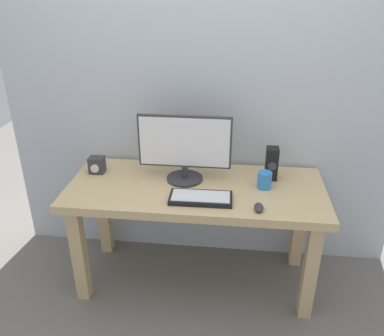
{
  "coord_description": "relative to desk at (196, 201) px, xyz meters",
  "views": [
    {
      "loc": [
        0.22,
        -2.15,
        1.88
      ],
      "look_at": [
        -0.02,
        0.0,
        0.84
      ],
      "focal_mm": 37.25,
      "sensor_mm": 36.0,
      "label": 1
    }
  ],
  "objects": [
    {
      "name": "ground_plane",
      "position": [
        0.0,
        0.0,
        -0.62
      ],
      "size": [
        6.0,
        6.0,
        0.0
      ],
      "primitive_type": "plane",
      "color": "slate"
    },
    {
      "name": "wall_back",
      "position": [
        0.0,
        0.38,
        0.88
      ],
      "size": [
        2.68,
        0.04,
        3.0
      ],
      "primitive_type": "cube",
      "color": "#B2BCC6",
      "rests_on": "ground_plane"
    },
    {
      "name": "desk",
      "position": [
        0.0,
        0.0,
        0.0
      ],
      "size": [
        1.58,
        0.68,
        0.72
      ],
      "color": "tan",
      "rests_on": "ground_plane"
    },
    {
      "name": "monitor",
      "position": [
        -0.08,
        0.08,
        0.33
      ],
      "size": [
        0.57,
        0.23,
        0.42
      ],
      "color": "#333338",
      "rests_on": "desk"
    },
    {
      "name": "keyboard_primary",
      "position": [
        0.05,
        -0.17,
        0.12
      ],
      "size": [
        0.36,
        0.17,
        0.03
      ],
      "color": "black",
      "rests_on": "desk"
    },
    {
      "name": "mouse",
      "position": [
        0.37,
        -0.24,
        0.12
      ],
      "size": [
        0.05,
        0.09,
        0.03
      ],
      "primitive_type": "ellipsoid",
      "rotation": [
        0.0,
        0.0,
        -0.0
      ],
      "color": "#333338",
      "rests_on": "desk"
    },
    {
      "name": "speaker_right",
      "position": [
        0.46,
        0.15,
        0.21
      ],
      "size": [
        0.08,
        0.09,
        0.21
      ],
      "color": "black",
      "rests_on": "desk"
    },
    {
      "name": "audio_controller",
      "position": [
        -0.66,
        0.11,
        0.16
      ],
      "size": [
        0.1,
        0.09,
        0.11
      ],
      "color": "#333338",
      "rests_on": "desk"
    },
    {
      "name": "coffee_mug",
      "position": [
        0.42,
        0.02,
        0.16
      ],
      "size": [
        0.09,
        0.09,
        0.1
      ],
      "primitive_type": "cylinder",
      "color": "#337FD8",
      "rests_on": "desk"
    }
  ]
}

